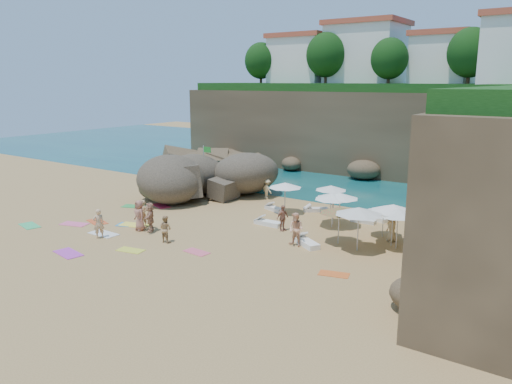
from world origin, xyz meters
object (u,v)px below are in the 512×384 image
Objects in this scene: parasol_2 at (393,208)px; person_stand_5 at (222,179)px; parasol_0 at (285,185)px; person_stand_3 at (283,218)px; person_stand_1 at (165,229)px; parasol_1 at (384,209)px; rock_outcrop at (211,199)px; person_stand_4 at (392,228)px; person_stand_2 at (267,189)px; flag_pole at (205,163)px; lounger_0 at (363,221)px; person_stand_6 at (99,224)px.

parasol_2 reaches higher than person_stand_5.
parasol_0 reaches higher than person_stand_3.
person_stand_1 is 0.97× the size of person_stand_3.
parasol_2 is (1.00, -1.23, 0.47)m from parasol_1.
rock_outcrop is 14.72m from parasol_1.
parasol_1 is 1.21× the size of person_stand_4.
person_stand_2 is at bearing -159.63° from person_stand_4.
parasol_0 is at bearing 163.79° from parasol_2.
person_stand_5 is at bearing 160.17° from parasol_2.
flag_pole is at bearing 37.50° from person_stand_2.
flag_pole is at bearing 176.31° from lounger_0.
person_stand_5 reaches higher than person_stand_1.
rock_outcrop is 2.14× the size of flag_pole.
parasol_1 is at bearing -6.23° from rock_outcrop.
rock_outcrop is 15.94m from parasol_2.
parasol_2 is at bearing -16.21° from parasol_0.
person_stand_6 is (-2.63, -13.86, 0.08)m from person_stand_2.
parasol_2 is 1.43× the size of person_stand_6.
person_stand_1 is at bearing -59.92° from flag_pole.
rock_outcrop is at bearing -79.10° from person_stand_5.
person_stand_3 is at bearing -128.19° from lounger_0.
lounger_0 is (12.40, 0.59, 0.13)m from rock_outcrop.
person_stand_6 is (2.50, -14.68, -0.02)m from person_stand_5.
parasol_2 reaches higher than person_stand_6.
parasol_0 reaches higher than rock_outcrop.
parasol_0 is at bearing 42.61° from person_stand_3.
parasol_0 is at bearing -105.42° from person_stand_1.
parasol_1 is 3.43m from lounger_0.
person_stand_6 is (-8.07, -7.41, 0.07)m from person_stand_3.
rock_outcrop reaches higher than person_stand_1.
person_stand_4 is at bearing -7.83° from rock_outcrop.
lounger_0 is 0.93× the size of person_stand_6.
person_stand_5 is (-10.58, 7.27, 0.09)m from person_stand_3.
person_stand_5 reaches higher than person_stand_4.
parasol_0 is 8.93m from parasol_2.
parasol_2 is at bearing -149.54° from person_stand_1.
parasol_1 is 1.26m from person_stand_4.
rock_outcrop is at bearing 173.77° from parasol_1.
lounger_0 is at bearing 134.45° from parasol_1.
parasol_0 is 4.31m from person_stand_3.
person_stand_1 is at bearing -128.22° from lounger_0.
rock_outcrop is at bearing -178.54° from lounger_0.
person_stand_6 is (-14.60, -8.51, -1.30)m from parasol_2.
parasol_0 is at bearing -2.71° from rock_outcrop.
person_stand_1 is at bearing 139.34° from person_stand_6.
flag_pole reaches higher than lounger_0.
person_stand_1 reaches higher than lounger_0.
lounger_0 is (-2.13, 2.17, -1.59)m from parasol_1.
person_stand_3 is (-3.39, -4.51, 0.68)m from lounger_0.
person_stand_4 is (11.70, -4.63, 0.02)m from person_stand_2.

